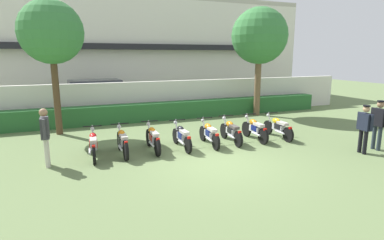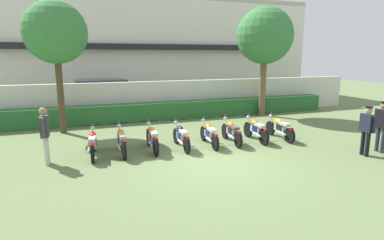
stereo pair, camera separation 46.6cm
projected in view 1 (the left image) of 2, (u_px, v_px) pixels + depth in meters
The scene contains 18 objects.
ground at pixel (219, 163), 9.55m from camera, with size 60.00×60.00×0.00m, color #607547.
building at pixel (124, 50), 22.71m from camera, with size 25.28×6.50×7.10m.
compound_wall at pixel (152, 100), 16.38m from camera, with size 24.01×0.30×1.90m, color silver.
hedge_row at pixel (156, 111), 15.85m from camera, with size 19.21×0.70×0.88m, color #28602D.
parked_car at pixel (98, 97), 17.54m from camera, with size 4.62×2.33×1.89m.
tree_near_inspector at pixel (51, 33), 12.29m from camera, with size 2.49×2.49×5.35m.
tree_far_side at pixel (260, 36), 16.51m from camera, with size 2.94×2.94×5.68m.
motorcycle_in_row_0 at pixel (93, 144), 9.96m from camera, with size 0.60×1.85×0.96m.
motorcycle_in_row_1 at pixel (122, 141), 10.27m from camera, with size 0.60×1.85×0.98m.
motorcycle_in_row_2 at pixel (153, 138), 10.71m from camera, with size 0.60×1.88×0.97m.
motorcycle_in_row_3 at pixel (182, 136), 11.02m from camera, with size 0.60×1.86×0.94m.
motorcycle_in_row_4 at pixel (209, 133), 11.40m from camera, with size 0.60×1.87×0.94m.
motorcycle_in_row_5 at pixel (231, 131), 11.75m from camera, with size 0.60×1.90×0.95m.
motorcycle_in_row_6 at pixel (255, 129), 12.07m from camera, with size 0.60×1.83×0.96m.
motorcycle_in_row_7 at pixel (278, 127), 12.41m from camera, with size 0.60×1.90×0.94m.
inspector_person at pixel (45, 132), 9.10m from camera, with size 0.23×0.69×1.73m.
officer_0 at pixel (365, 125), 10.35m from camera, with size 0.27×0.65×1.62m.
officer_1 at pixel (379, 121), 10.74m from camera, with size 0.26×0.68×1.72m.
Camera 1 is at (-4.18, -8.11, 3.21)m, focal length 29.54 mm.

